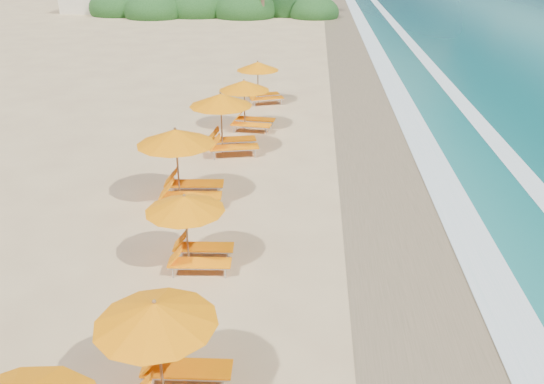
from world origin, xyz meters
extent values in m
plane|color=tan|center=(0.00, 0.00, 0.00)|extent=(160.00, 160.00, 0.00)
cube|color=#8D7654|center=(4.00, 0.00, 0.01)|extent=(4.00, 160.00, 0.01)
cube|color=white|center=(5.50, 0.00, 0.03)|extent=(1.20, 160.00, 0.01)
cylinder|color=olive|center=(-1.49, -6.51, 1.03)|extent=(0.05, 0.05, 2.07)
cone|color=orange|center=(-1.49, -6.51, 1.89)|extent=(2.20, 2.20, 0.42)
sphere|color=olive|center=(-1.49, -6.51, 2.12)|extent=(0.07, 0.07, 0.07)
cylinder|color=olive|center=(-1.97, -2.00, 0.96)|extent=(0.05, 0.05, 1.91)
cone|color=orange|center=(-1.97, -2.00, 1.75)|extent=(2.07, 2.07, 0.38)
sphere|color=olive|center=(-1.97, -2.00, 1.96)|extent=(0.07, 0.07, 0.07)
cylinder|color=olive|center=(-3.03, 1.76, 1.16)|extent=(0.06, 0.06, 2.32)
cone|color=orange|center=(-3.03, 1.76, 2.12)|extent=(2.57, 2.57, 0.47)
sphere|color=olive|center=(-3.03, 1.76, 2.38)|extent=(0.08, 0.08, 0.08)
cylinder|color=olive|center=(-2.34, 6.08, 1.14)|extent=(0.06, 0.06, 2.29)
cone|color=orange|center=(-2.34, 6.08, 2.09)|extent=(2.80, 2.80, 0.46)
sphere|color=olive|center=(-2.34, 6.08, 2.35)|extent=(0.08, 0.08, 0.08)
cylinder|color=olive|center=(-1.82, 9.07, 1.04)|extent=(0.05, 0.05, 2.08)
cone|color=orange|center=(-1.82, 9.07, 1.91)|extent=(2.40, 2.40, 0.42)
sphere|color=olive|center=(-1.82, 9.07, 2.14)|extent=(0.07, 0.07, 0.07)
cylinder|color=olive|center=(-1.64, 13.17, 1.01)|extent=(0.05, 0.05, 2.02)
cone|color=orange|center=(-1.64, 13.17, 1.85)|extent=(2.63, 2.63, 0.41)
sphere|color=olive|center=(-1.64, 13.17, 2.07)|extent=(0.07, 0.07, 0.07)
ellipsoid|color=#163D14|center=(-6.00, 45.00, 0.62)|extent=(6.40, 6.40, 4.16)
ellipsoid|color=#163D14|center=(-11.00, 46.00, 0.70)|extent=(7.20, 7.20, 4.68)
ellipsoid|color=#163D14|center=(-15.00, 44.00, 0.58)|extent=(6.00, 6.00, 3.90)
ellipsoid|color=#163D14|center=(-2.00, 47.00, 0.55)|extent=(5.60, 5.60, 3.64)
ellipsoid|color=#163D14|center=(-19.00, 46.00, 0.64)|extent=(6.60, 6.60, 4.29)
ellipsoid|color=#163D14|center=(1.00, 45.00, 0.49)|extent=(5.00, 5.00, 3.25)
camera|label=1|loc=(1.01, -14.10, 7.67)|focal=37.33mm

